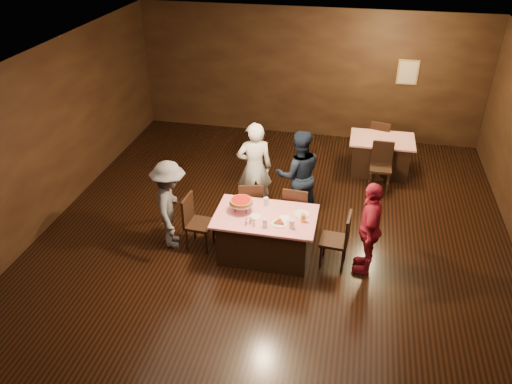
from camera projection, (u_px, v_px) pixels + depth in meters
The scene contains 23 objects.
room at pixel (270, 138), 7.06m from camera, with size 10.00×10.04×3.02m.
main_table at pixel (265, 236), 8.02m from camera, with size 1.60×1.00×0.77m, color red.
back_table at pixel (380, 155), 10.46m from camera, with size 1.30×0.90×0.77m, color #B61E0C.
chair_far_left at pixel (251, 204), 8.67m from camera, with size 0.42×0.42×0.95m, color black.
chair_far_right at pixel (297, 209), 8.53m from camera, with size 0.42×0.42×0.95m, color black.
chair_end_left at pixel (199, 223), 8.17m from camera, with size 0.42×0.42×0.95m, color black.
chair_end_right at pixel (334, 239), 7.78m from camera, with size 0.42×0.42×0.95m, color black.
chair_back_near at pixel (381, 167), 9.83m from camera, with size 0.42×0.42×0.95m, color black.
chair_back_far at pixel (381, 140), 10.92m from camera, with size 0.42×0.42×0.95m, color black.
diner_white_jacket at pixel (254, 168), 8.95m from camera, with size 0.64×0.42×1.75m, color silver.
diner_navy_hoodie at pixel (298, 175), 8.81m from camera, with size 0.82×0.64×1.68m, color black.
diner_grey_knit at pixel (170, 205), 8.09m from camera, with size 0.99×0.57×1.54m, color #525257.
diner_red_shirt at pixel (370, 228), 7.53m from camera, with size 0.91×0.38×1.55m, color #A41C33.
pizza_stand at pixel (241, 201), 7.84m from camera, with size 0.38×0.38×0.22m.
plate_with_slice at pixel (279, 223), 7.61m from camera, with size 0.25×0.25×0.06m.
plate_empty at pixel (302, 214), 7.84m from camera, with size 0.25×0.25×0.01m, color white.
glass_front_left at pixel (265, 223), 7.52m from camera, with size 0.08×0.08×0.14m, color silver.
glass_front_right at pixel (292, 224), 7.49m from camera, with size 0.08×0.08×0.14m, color silver.
glass_amber at pixel (303, 218), 7.64m from camera, with size 0.08×0.08×0.14m, color #BF7F26.
glass_back at pixel (266, 202), 8.04m from camera, with size 0.08×0.08×0.14m, color silver.
condiments at pixel (250, 222), 7.59m from camera, with size 0.17×0.10×0.09m.
napkin_center at pixel (284, 218), 7.76m from camera, with size 0.16×0.16×0.01m, color white.
napkin_left at pixel (255, 216), 7.80m from camera, with size 0.16×0.16×0.01m, color white.
Camera 1 is at (1.13, -6.34, 5.12)m, focal length 35.00 mm.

